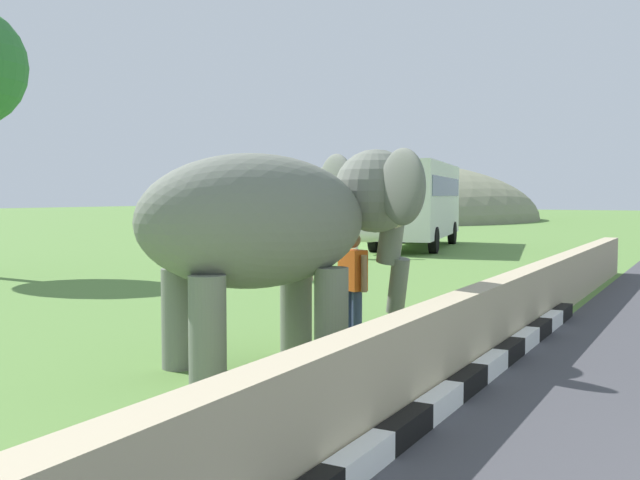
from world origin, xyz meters
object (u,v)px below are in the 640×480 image
elephant (281,223)px  cow_near (291,246)px  bus_white (416,198)px  cow_mid (370,233)px  person_handler (353,283)px

elephant → cow_near: (8.05, 4.72, -0.95)m
elephant → cow_near: size_ratio=2.19×
elephant → bus_white: 21.49m
elephant → cow_near: 9.38m
cow_mid → person_handler: bearing=-155.9°
cow_near → cow_mid: same height
bus_white → person_handler: bearing=-161.2°
bus_white → cow_mid: bearing=-174.5°
person_handler → cow_mid: (13.42, 5.99, -0.06)m
person_handler → cow_near: bearing=37.2°
elephant → bus_white: size_ratio=0.43×
person_handler → cow_mid: 14.70m
bus_white → cow_mid: 5.94m
bus_white → cow_mid: bus_white is taller
elephant → person_handler: bearing=-14.5°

